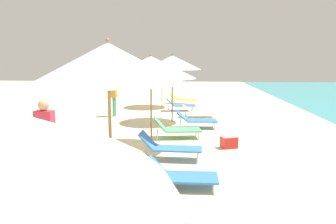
{
  "coord_description": "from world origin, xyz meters",
  "views": [
    {
      "loc": [
        0.21,
        3.31,
        2.45
      ],
      "look_at": [
        -0.33,
        10.84,
        1.23
      ],
      "focal_mm": 35.05,
      "sensor_mm": 36.0,
      "label": 1
    }
  ],
  "objects": [
    {
      "name": "lounger_third_shoreside",
      "position": [
        0.02,
        9.35,
        0.25
      ],
      "size": [
        1.37,
        0.64,
        0.54
      ],
      "rotation": [
        0.0,
        0.0,
        0.0
      ],
      "color": "blue",
      "rests_on": "ground"
    },
    {
      "name": "lounger_fifth_shoreside",
      "position": [
        0.49,
        17.22,
        0.25
      ],
      "size": [
        1.41,
        0.74,
        0.54
      ],
      "rotation": [
        0.0,
        0.0,
        0.1
      ],
      "color": "white",
      "rests_on": "ground"
    },
    {
      "name": "lounger_fourth_inland",
      "position": [
        -0.34,
        11.11,
        0.33
      ],
      "size": [
        1.56,
        0.62,
        0.68
      ],
      "rotation": [
        0.0,
        0.0,
        -0.05
      ],
      "color": "blue",
      "rests_on": "ground"
    },
    {
      "name": "umbrella_fifth",
      "position": [
        -0.55,
        16.15,
        2.33
      ],
      "size": [
        2.24,
        2.24,
        2.66
      ],
      "color": "#4C4C51",
      "rests_on": "ground"
    },
    {
      "name": "umbrella_third",
      "position": [
        -1.03,
        8.15,
        2.39
      ],
      "size": [
        2.29,
        2.29,
        2.75
      ],
      "color": "olive",
      "rests_on": "ground"
    },
    {
      "name": "cooler_box",
      "position": [
        1.27,
        12.32,
        0.19
      ],
      "size": [
        0.51,
        0.45,
        0.38
      ],
      "color": "red",
      "rests_on": "ground"
    },
    {
      "name": "person_walking_far",
      "position": [
        -2.71,
        9.53,
        1.01
      ],
      "size": [
        0.37,
        0.24,
        1.67
      ],
      "rotation": [
        0.0,
        0.0,
        1.51
      ],
      "color": "#262628",
      "rests_on": "ground"
    },
    {
      "name": "umbrella_farthest",
      "position": [
        -1.33,
        20.22,
        2.13
      ],
      "size": [
        2.19,
        2.19,
        2.39
      ],
      "color": "olive",
      "rests_on": "ground"
    },
    {
      "name": "umbrella_fourth",
      "position": [
        -0.9,
        12.23,
        2.24
      ],
      "size": [
        2.48,
        2.48,
        2.6
      ],
      "color": "olive",
      "rests_on": "ground"
    },
    {
      "name": "person_walking_mid",
      "position": [
        -3.14,
        17.21,
        1.02
      ],
      "size": [
        0.24,
        0.37,
        1.67
      ],
      "rotation": [
        0.0,
        0.0,
        6.23
      ],
      "color": "#3F9972",
      "rests_on": "ground"
    },
    {
      "name": "lounger_fourth_shoreside",
      "position": [
        -0.27,
        13.39,
        0.31
      ],
      "size": [
        1.54,
        0.84,
        0.65
      ],
      "rotation": [
        0.0,
        0.0,
        0.12
      ],
      "color": "#4CA572",
      "rests_on": "ground"
    },
    {
      "name": "lounger_fifth_inland",
      "position": [
        0.37,
        14.95,
        0.32
      ],
      "size": [
        1.48,
        0.74,
        0.61
      ],
      "rotation": [
        0.0,
        0.0,
        0.04
      ],
      "color": "blue",
      "rests_on": "ground"
    },
    {
      "name": "lounger_farthest_shoreside",
      "position": [
        -0.29,
        21.47,
        0.29
      ],
      "size": [
        1.64,
        0.86,
        0.57
      ],
      "rotation": [
        0.0,
        0.0,
        -0.19
      ],
      "color": "yellow",
      "rests_on": "ground"
    },
    {
      "name": "lounger_farthest_inland",
      "position": [
        -0.35,
        18.93,
        0.31
      ],
      "size": [
        1.45,
        0.73,
        0.62
      ],
      "rotation": [
        0.0,
        0.0,
        0.11
      ],
      "color": "blue",
      "rests_on": "ground"
    }
  ]
}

